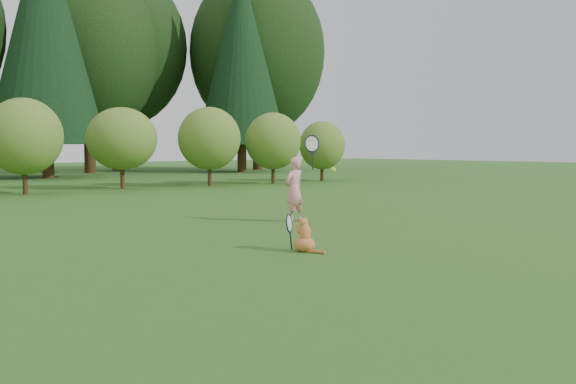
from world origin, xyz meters
TOP-DOWN VIEW (x-y plane):
  - ground at (0.00, 0.00)m, footprint 100.00×100.00m
  - shrub_row at (0.00, 13.00)m, footprint 28.00×3.00m
  - child at (1.72, 2.49)m, footprint 0.69×0.45m
  - cat at (-0.32, -0.18)m, footprint 0.36×0.61m
  - tennis_ball at (0.23, -0.14)m, footprint 0.07×0.07m

SIDE VIEW (x-z plane):
  - ground at x=0.00m, z-range 0.00..0.00m
  - cat at x=-0.32m, z-range -0.08..0.54m
  - child at x=1.72m, z-range -0.26..1.50m
  - tennis_ball at x=0.23m, z-range 1.02..1.09m
  - shrub_row at x=0.00m, z-range 0.00..2.80m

